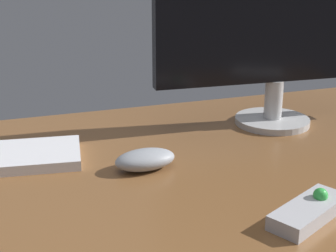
{
  "coord_description": "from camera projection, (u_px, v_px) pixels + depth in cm",
  "views": [
    {
      "loc": [
        -27.11,
        -78.0,
        39.62
      ],
      "look_at": [
        2.66,
        8.38,
        8.0
      ],
      "focal_mm": 52.48,
      "sensor_mm": 36.0,
      "label": 1
    }
  ],
  "objects": [
    {
      "name": "desk",
      "position": [
        169.0,
        177.0,
        0.91
      ],
      "size": [
        140.0,
        84.0,
        2.0
      ],
      "primitive_type": "cube",
      "color": "brown",
      "rests_on": "ground"
    },
    {
      "name": "media_remote",
      "position": [
        310.0,
        211.0,
        0.74
      ],
      "size": [
        15.94,
        11.56,
        3.91
      ],
      "rotation": [
        0.0,
        0.0,
        0.46
      ],
      "color": "#B7B7BC",
      "rests_on": "desk"
    },
    {
      "name": "computer_mouse",
      "position": [
        145.0,
        160.0,
        0.91
      ],
      "size": [
        11.97,
        7.3,
        3.81
      ],
      "primitive_type": "ellipsoid",
      "rotation": [
        0.0,
        0.0,
        0.06
      ],
      "color": "#999EA5",
      "rests_on": "desk"
    },
    {
      "name": "monitor",
      "position": [
        280.0,
        6.0,
        1.08
      ],
      "size": [
        57.57,
        17.49,
        48.43
      ],
      "rotation": [
        0.0,
        0.0,
        -0.06
      ],
      "color": "#BBBBBB",
      "rests_on": "desk"
    }
  ]
}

